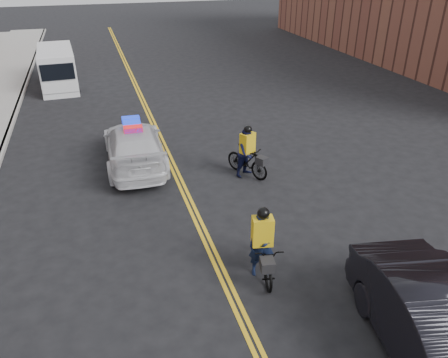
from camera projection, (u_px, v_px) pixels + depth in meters
name	position (u px, v px, depth m)	size (l,w,h in m)	color
ground	(212.00, 252.00, 11.19)	(120.00, 120.00, 0.00)	black
center_line_left	(158.00, 138.00, 17.94)	(0.10, 60.00, 0.01)	gold
center_line_right	(162.00, 138.00, 17.98)	(0.10, 60.00, 0.01)	gold
curb	(1.00, 154.00, 16.37)	(0.20, 60.00, 0.15)	gray
police_cruiser	(134.00, 145.00, 15.48)	(2.17, 5.02, 1.60)	silver
dark_sedan	(444.00, 337.00, 7.72)	(1.72, 4.92, 1.62)	black
cargo_van	(58.00, 69.00, 24.11)	(2.13, 5.06, 2.08)	silver
cyclist_near	(262.00, 252.00, 10.18)	(0.98, 1.94, 1.82)	black
cyclist_far	(247.00, 156.00, 14.70)	(1.29, 1.81, 1.81)	black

